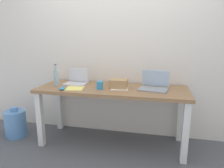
% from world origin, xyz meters
% --- Properties ---
extents(ground_plane, '(8.00, 8.00, 0.00)m').
position_xyz_m(ground_plane, '(0.00, 0.00, 0.00)').
color(ground_plane, '#515459').
extents(back_wall, '(5.20, 0.08, 2.60)m').
position_xyz_m(back_wall, '(0.00, 0.38, 1.30)').
color(back_wall, silver).
rests_on(back_wall, ground).
extents(desk, '(1.86, 0.64, 0.75)m').
position_xyz_m(desk, '(0.00, 0.00, 0.64)').
color(desk, olive).
rests_on(desk, ground).
extents(laptop_left, '(0.30, 0.24, 0.21)m').
position_xyz_m(laptop_left, '(-0.52, 0.10, 0.79)').
color(laptop_left, silver).
rests_on(laptop_left, desk).
extents(laptop_right, '(0.38, 0.32, 0.23)m').
position_xyz_m(laptop_right, '(0.51, 0.03, 0.79)').
color(laptop_right, gray).
rests_on(laptop_right, desk).
extents(beer_bottle, '(0.06, 0.06, 0.28)m').
position_xyz_m(beer_bottle, '(-0.73, -0.05, 0.86)').
color(beer_bottle, '#99B7C1').
rests_on(beer_bottle, desk).
extents(computer_mouse, '(0.07, 0.10, 0.03)m').
position_xyz_m(computer_mouse, '(-0.56, -0.22, 0.76)').
color(computer_mouse, '#338CC6').
rests_on(computer_mouse, desk).
extents(cardboard_box, '(0.22, 0.17, 0.11)m').
position_xyz_m(cardboard_box, '(0.08, 0.01, 0.80)').
color(cardboard_box, tan).
rests_on(cardboard_box, desk).
extents(coffee_mug, '(0.08, 0.08, 0.09)m').
position_xyz_m(coffee_mug, '(-0.13, -0.09, 0.79)').
color(coffee_mug, '#338CC6').
rests_on(coffee_mug, desk).
extents(paper_sheet_front_left, '(0.26, 0.33, 0.00)m').
position_xyz_m(paper_sheet_front_left, '(-0.45, -0.08, 0.75)').
color(paper_sheet_front_left, '#F4E06B').
rests_on(paper_sheet_front_left, desk).
extents(paper_sheet_near_back, '(0.24, 0.32, 0.00)m').
position_xyz_m(paper_sheet_near_back, '(0.09, 0.04, 0.75)').
color(paper_sheet_near_back, white).
rests_on(paper_sheet_near_back, desk).
extents(water_cooler_jug, '(0.29, 0.29, 0.42)m').
position_xyz_m(water_cooler_jug, '(-1.36, -0.11, 0.19)').
color(water_cooler_jug, '#598CC6').
rests_on(water_cooler_jug, ground).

